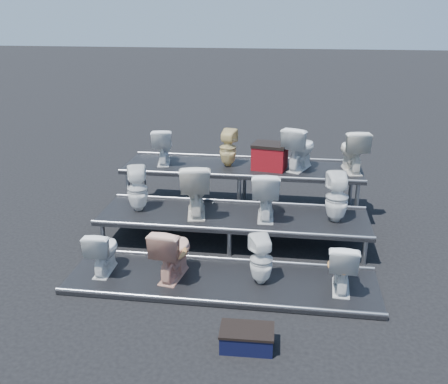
# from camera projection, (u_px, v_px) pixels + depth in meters

# --- Properties ---
(ground) EXTENTS (80.00, 80.00, 0.00)m
(ground) POSITION_uv_depth(u_px,v_px,m) (233.00, 241.00, 8.00)
(ground) COLOR black
(ground) RESTS_ON ground
(tier_front) EXTENTS (4.20, 1.20, 0.06)m
(tier_front) POSITION_uv_depth(u_px,v_px,m) (221.00, 281.00, 6.78)
(tier_front) COLOR black
(tier_front) RESTS_ON ground
(tier_mid) EXTENTS (4.20, 1.20, 0.46)m
(tier_mid) POSITION_uv_depth(u_px,v_px,m) (233.00, 228.00, 7.92)
(tier_mid) COLOR black
(tier_mid) RESTS_ON ground
(tier_back) EXTENTS (4.20, 1.20, 0.86)m
(tier_back) POSITION_uv_depth(u_px,v_px,m) (242.00, 189.00, 9.05)
(tier_back) COLOR black
(tier_back) RESTS_ON ground
(toilet_0) EXTENTS (0.37, 0.63, 0.64)m
(toilet_0) POSITION_uv_depth(u_px,v_px,m) (103.00, 250.00, 6.87)
(toilet_0) COLOR white
(toilet_0) RESTS_ON tier_front
(toilet_1) EXTENTS (0.53, 0.79, 0.75)m
(toilet_1) POSITION_uv_depth(u_px,v_px,m) (172.00, 251.00, 6.73)
(toilet_1) COLOR #E6A98F
(toilet_1) RESTS_ON tier_front
(toilet_2) EXTENTS (0.40, 0.41, 0.68)m
(toilet_2) POSITION_uv_depth(u_px,v_px,m) (261.00, 260.00, 6.58)
(toilet_2) COLOR white
(toilet_2) RESTS_ON tier_front
(toilet_3) EXTENTS (0.42, 0.69, 0.68)m
(toilet_3) POSITION_uv_depth(u_px,v_px,m) (342.00, 265.00, 6.44)
(toilet_3) COLOR white
(toilet_3) RESTS_ON tier_front
(toilet_4) EXTENTS (0.41, 0.42, 0.72)m
(toilet_4) POSITION_uv_depth(u_px,v_px,m) (137.00, 189.00, 7.91)
(toilet_4) COLOR white
(toilet_4) RESTS_ON tier_mid
(toilet_5) EXTENTS (0.61, 0.90, 0.84)m
(toilet_5) POSITION_uv_depth(u_px,v_px,m) (195.00, 188.00, 7.77)
(toilet_5) COLOR silver
(toilet_5) RESTS_ON tier_mid
(toilet_6) EXTENTS (0.46, 0.76, 0.76)m
(toilet_6) POSITION_uv_depth(u_px,v_px,m) (266.00, 194.00, 7.64)
(toilet_6) COLOR white
(toilet_6) RESTS_ON tier_mid
(toilet_7) EXTENTS (0.39, 0.39, 0.76)m
(toilet_7) POSITION_uv_depth(u_px,v_px,m) (337.00, 197.00, 7.50)
(toilet_7) COLOR white
(toilet_7) RESTS_ON tier_mid
(toilet_8) EXTENTS (0.47, 0.69, 0.65)m
(toilet_8) POSITION_uv_depth(u_px,v_px,m) (163.00, 146.00, 8.98)
(toilet_8) COLOR white
(toilet_8) RESTS_ON tier_back
(toilet_9) EXTENTS (0.35, 0.36, 0.66)m
(toilet_9) POSITION_uv_depth(u_px,v_px,m) (228.00, 148.00, 8.82)
(toilet_9) COLOR #E7CE88
(toilet_9) RESTS_ON tier_back
(toilet_10) EXTENTS (0.69, 0.86, 0.77)m
(toilet_10) POSITION_uv_depth(u_px,v_px,m) (300.00, 148.00, 8.64)
(toilet_10) COLOR white
(toilet_10) RESTS_ON tier_back
(toilet_11) EXTENTS (0.53, 0.79, 0.74)m
(toilet_11) POSITION_uv_depth(u_px,v_px,m) (353.00, 150.00, 8.53)
(toilet_11) COLOR silver
(toilet_11) RESTS_ON tier_back
(red_crate) EXTENTS (0.63, 0.54, 0.40)m
(red_crate) POSITION_uv_depth(u_px,v_px,m) (270.00, 157.00, 8.71)
(red_crate) COLOR maroon
(red_crate) RESTS_ON tier_back
(step_stool) EXTENTS (0.58, 0.36, 0.21)m
(step_stool) POSITION_uv_depth(u_px,v_px,m) (247.00, 339.00, 5.48)
(step_stool) COLOR black
(step_stool) RESTS_ON ground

